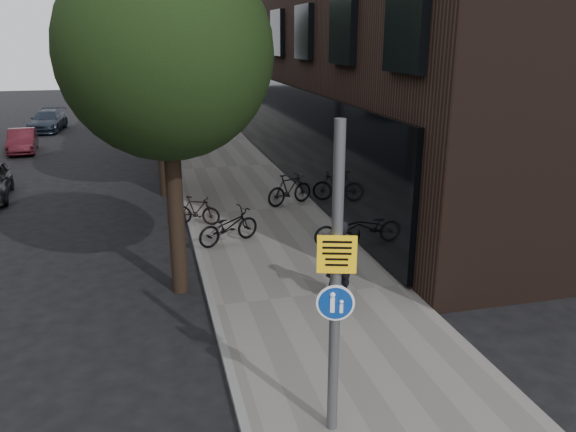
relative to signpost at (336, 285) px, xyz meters
name	(u,v)px	position (x,y,z in m)	size (l,w,h in m)	color
ground	(356,387)	(0.77, 1.01, -2.40)	(120.00, 120.00, 0.00)	black
sidewalk	(256,211)	(1.02, 11.01, -2.34)	(4.50, 60.00, 0.12)	slate
curb_edge	(188,216)	(-1.23, 11.01, -2.34)	(0.15, 60.00, 0.13)	slate
street_tree_near	(169,62)	(-1.76, 5.65, 2.70)	(4.40, 4.40, 7.50)	black
street_tree_mid	(158,51)	(-1.76, 14.15, 2.71)	(5.00, 5.00, 7.80)	black
street_tree_far	(152,47)	(-1.76, 23.15, 2.71)	(5.00, 5.00, 7.80)	black
signpost	(336,285)	(0.00, 0.00, 0.00)	(0.51, 0.18, 4.52)	#595B5E
pedestrian	(339,260)	(1.47, 4.03, -1.38)	(0.66, 0.43, 1.80)	black
parked_bike_facade_near	(347,229)	(2.77, 7.06, -1.80)	(0.64, 1.84, 0.97)	black
parked_bike_facade_far	(290,189)	(2.23, 11.30, -1.75)	(0.51, 1.79, 1.08)	black
parked_bike_curb_near	(228,226)	(-0.33, 8.06, -1.79)	(0.65, 1.87, 0.98)	black
parked_bike_curb_far	(197,210)	(-1.03, 9.93, -1.84)	(0.42, 1.47, 0.88)	black
parked_car_mid	(22,141)	(-8.48, 24.03, -1.82)	(1.24, 3.55, 1.17)	#501620
parked_car_far	(48,121)	(-8.27, 30.98, -1.78)	(1.75, 4.30, 1.25)	#1C2634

